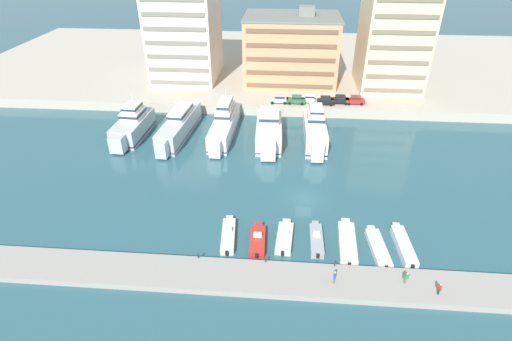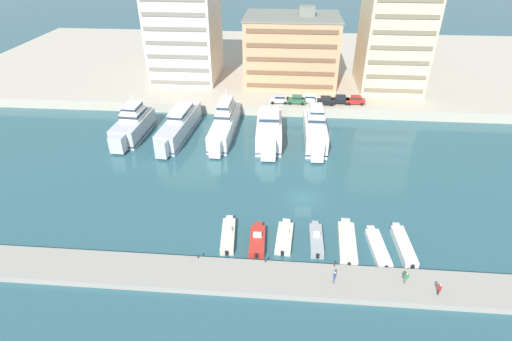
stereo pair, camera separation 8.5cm
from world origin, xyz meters
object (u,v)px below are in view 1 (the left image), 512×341
at_px(yacht_white_center_left, 269,131).
at_px(pedestrian_mid_deck, 335,276).
at_px(yacht_white_mid_left, 225,123).
at_px(car_white_mid_left, 309,98).
at_px(motorboat_cream_far_left, 228,235).
at_px(pedestrian_far_side, 407,277).
at_px(motorboat_grey_center_left, 316,240).
at_px(car_black_center_left, 325,100).
at_px(yacht_white_center, 315,131).
at_px(car_silver_far_left, 279,99).
at_px(car_green_left, 296,99).
at_px(motorboat_cream_mid_left, 285,237).
at_px(motorboat_white_center_right, 378,247).
at_px(car_black_center, 340,99).
at_px(motorboat_cream_center, 347,242).
at_px(yacht_silver_left, 179,126).
at_px(motorboat_white_mid_right, 403,246).
at_px(yacht_silver_far_left, 132,125).
at_px(car_red_center_right, 355,100).
at_px(pedestrian_near_edge, 440,288).
at_px(motorboat_red_left, 258,240).

bearing_deg(yacht_white_center_left, pedestrian_mid_deck, -75.41).
distance_m(yacht_white_mid_left, car_white_mid_left, 20.87).
relative_size(motorboat_cream_far_left, pedestrian_far_side, 4.43).
distance_m(motorboat_grey_center_left, pedestrian_far_side, 11.90).
xyz_separation_m(motorboat_cream_far_left, car_black_center_left, (15.26, 42.05, 2.64)).
distance_m(yacht_white_center, car_silver_far_left, 15.94).
bearing_deg(motorboat_grey_center_left, car_green_left, 93.31).
height_order(motorboat_cream_mid_left, car_black_center_left, car_black_center_left).
bearing_deg(motorboat_white_center_right, car_black_center, 91.04).
distance_m(yacht_white_center_left, pedestrian_far_side, 38.91).
distance_m(motorboat_cream_mid_left, motorboat_cream_center, 8.06).
relative_size(yacht_white_center, car_black_center, 3.82).
distance_m(motorboat_white_center_right, car_black_center, 43.82).
distance_m(motorboat_white_center_right, pedestrian_mid_deck, 9.29).
bearing_deg(car_black_center, motorboat_white_center_right, -88.96).
distance_m(yacht_silver_left, motorboat_cream_far_left, 32.26).
distance_m(pedestrian_mid_deck, pedestrian_far_side, 8.03).
height_order(motorboat_cream_mid_left, motorboat_white_mid_right, motorboat_cream_mid_left).
bearing_deg(yacht_silver_left, motorboat_white_mid_right, -39.18).
xyz_separation_m(motorboat_cream_center, car_green_left, (-6.38, 42.47, 2.54)).
distance_m(car_green_left, car_black_center_left, 6.17).
height_order(yacht_silver_far_left, yacht_silver_left, yacht_silver_far_left).
relative_size(car_red_center_right, pedestrian_mid_deck, 2.37).
bearing_deg(yacht_silver_far_left, motorboat_white_center_right, -34.59).
distance_m(yacht_white_mid_left, car_black_center_left, 23.17).
relative_size(yacht_white_center, motorboat_cream_far_left, 2.10).
distance_m(yacht_silver_left, yacht_white_mid_left, 8.87).
bearing_deg(car_white_mid_left, car_red_center_right, -0.26).
relative_size(car_black_center, car_red_center_right, 0.99).
height_order(motorboat_cream_far_left, car_red_center_right, car_red_center_right).
bearing_deg(yacht_silver_left, pedestrian_mid_deck, -53.88).
bearing_deg(pedestrian_near_edge, car_black_center_left, 100.28).
relative_size(motorboat_red_left, motorboat_cream_mid_left, 0.94).
bearing_deg(motorboat_cream_center, yacht_white_center, 95.97).
height_order(car_silver_far_left, pedestrian_near_edge, car_silver_far_left).
xyz_separation_m(motorboat_red_left, car_black_center_left, (11.33, 42.80, 2.58)).
xyz_separation_m(yacht_white_center, car_black_center_left, (2.75, 14.02, 0.49)).
relative_size(motorboat_red_left, motorboat_grey_center_left, 0.97).
bearing_deg(motorboat_red_left, car_black_center_left, 75.17).
distance_m(yacht_white_center, pedestrian_mid_deck, 35.58).
bearing_deg(motorboat_cream_mid_left, motorboat_cream_far_left, -178.58).
distance_m(car_red_center_right, pedestrian_far_side, 49.99).
height_order(car_black_center_left, pedestrian_mid_deck, car_black_center_left).
distance_m(motorboat_grey_center_left, car_green_left, 42.41).
bearing_deg(yacht_white_center_left, car_black_center_left, 51.34).
bearing_deg(yacht_white_center_left, motorboat_white_mid_right, -56.53).
bearing_deg(yacht_white_center, motorboat_cream_mid_left, -100.34).
relative_size(yacht_white_center_left, car_black_center, 3.85).
distance_m(yacht_silver_far_left, car_red_center_right, 46.81).
bearing_deg(pedestrian_far_side, motorboat_grey_center_left, 144.19).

